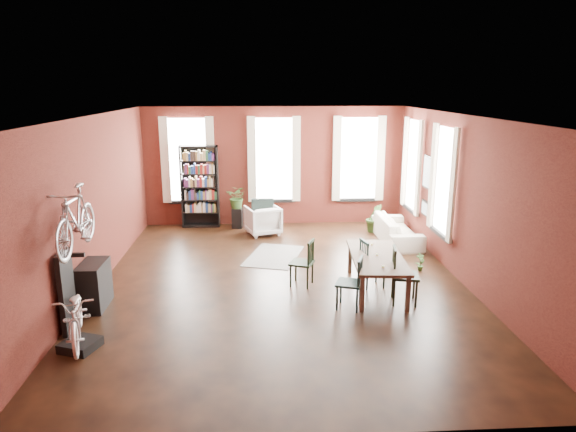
{
  "coord_description": "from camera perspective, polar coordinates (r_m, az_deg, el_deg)",
  "views": [
    {
      "loc": [
        -0.43,
        -9.33,
        3.73
      ],
      "look_at": [
        0.15,
        0.6,
        1.2
      ],
      "focal_mm": 32.0,
      "sensor_mm": 36.0,
      "label": 1
    }
  ],
  "objects": [
    {
      "name": "bicycle_floor",
      "position": [
        7.93,
        -22.64,
        -7.85
      ],
      "size": [
        0.72,
        0.9,
        1.5
      ],
      "primitive_type": "imported",
      "rotation": [
        0.0,
        0.0,
        0.28
      ],
      "color": "silver",
      "rests_on": "bike_trainer"
    },
    {
      "name": "dining_chair_b",
      "position": [
        9.83,
        1.53,
        -5.2
      ],
      "size": [
        0.54,
        0.54,
        0.9
      ],
      "primitive_type": "cube",
      "rotation": [
        0.0,
        0.0,
        -1.95
      ],
      "color": "black",
      "rests_on": "ground"
    },
    {
      "name": "bicycle_hung",
      "position": [
        8.17,
        -22.75,
        1.88
      ],
      "size": [
        0.47,
        1.0,
        1.66
      ],
      "primitive_type": "imported",
      "color": "#A5A8AD",
      "rests_on": "bike_wall_rack"
    },
    {
      "name": "console_table",
      "position": [
        9.5,
        -20.74,
        -7.19
      ],
      "size": [
        0.4,
        0.8,
        0.8
      ],
      "primitive_type": "cube",
      "color": "black",
      "rests_on": "ground"
    },
    {
      "name": "dining_table",
      "position": [
        9.73,
        9.78,
        -6.28
      ],
      "size": [
        1.05,
        2.07,
        0.69
      ],
      "primitive_type": "cube",
      "rotation": [
        0.0,
        0.0,
        -0.07
      ],
      "color": "brown",
      "rests_on": "ground"
    },
    {
      "name": "white_armchair",
      "position": [
        13.19,
        -2.82,
        -0.31
      ],
      "size": [
        0.99,
        0.96,
        0.82
      ],
      "primitive_type": "imported",
      "rotation": [
        0.0,
        0.0,
        3.47
      ],
      "color": "silver",
      "rests_on": "ground"
    },
    {
      "name": "plant_small",
      "position": [
        11.01,
        14.45,
        -5.6
      ],
      "size": [
        0.35,
        0.43,
        0.14
      ],
      "primitive_type": "imported",
      "rotation": [
        0.0,
        0.0,
        0.45
      ],
      "color": "#305823",
      "rests_on": "ground"
    },
    {
      "name": "room",
      "position": [
        10.1,
        0.54,
        5.21
      ],
      "size": [
        9.0,
        9.04,
        3.22
      ],
      "color": "black",
      "rests_on": "ground"
    },
    {
      "name": "plant_on_stand",
      "position": [
        13.74,
        -5.64,
        1.82
      ],
      "size": [
        0.72,
        0.76,
        0.48
      ],
      "primitive_type": "imported",
      "rotation": [
        0.0,
        0.0,
        -0.34
      ],
      "color": "#2E5220",
      "rests_on": "plant_stand"
    },
    {
      "name": "plant_stand",
      "position": [
        13.87,
        -5.64,
        -0.22
      ],
      "size": [
        0.3,
        0.3,
        0.54
      ],
      "primitive_type": "cube",
      "rotation": [
        0.0,
        0.0,
        -0.13
      ],
      "color": "black",
      "rests_on": "ground"
    },
    {
      "name": "dining_chair_d",
      "position": [
        9.9,
        9.35,
        -5.2
      ],
      "size": [
        0.5,
        0.5,
        0.92
      ],
      "primitive_type": "cube",
      "rotation": [
        0.0,
        0.0,
        1.77
      ],
      "color": "#1B3B38",
      "rests_on": "ground"
    },
    {
      "name": "plant_by_sofa",
      "position": [
        13.64,
        9.48,
        -1.04
      ],
      "size": [
        0.48,
        0.79,
        0.34
      ],
      "primitive_type": "imported",
      "rotation": [
        0.0,
        0.0,
        0.09
      ],
      "color": "#2E5221",
      "rests_on": "ground"
    },
    {
      "name": "bike_trainer",
      "position": [
        8.27,
        -22.08,
        -13.12
      ],
      "size": [
        0.6,
        0.6,
        0.14
      ],
      "primitive_type": "cube",
      "rotation": [
        0.0,
        0.0,
        -0.35
      ],
      "color": "black",
      "rests_on": "ground"
    },
    {
      "name": "dining_chair_c",
      "position": [
        9.27,
        12.87,
        -6.47
      ],
      "size": [
        0.54,
        0.54,
        1.0
      ],
      "primitive_type": "cube",
      "rotation": [
        0.0,
        0.0,
        1.38
      ],
      "color": "black",
      "rests_on": "ground"
    },
    {
      "name": "striped_rug",
      "position": [
        11.59,
        -1.58,
        -4.45
      ],
      "size": [
        1.49,
        1.91,
        0.01
      ],
      "primitive_type": "cube",
      "rotation": [
        0.0,
        0.0,
        -0.29
      ],
      "color": "black",
      "rests_on": "ground"
    },
    {
      "name": "bike_wall_rack",
      "position": [
        8.66,
        -23.38,
        -7.77
      ],
      "size": [
        0.16,
        0.6,
        1.3
      ],
      "primitive_type": "cube",
      "color": "black",
      "rests_on": "ground"
    },
    {
      "name": "cream_sofa",
      "position": [
        12.84,
        12.03,
        -1.03
      ],
      "size": [
        0.61,
        2.08,
        0.81
      ],
      "primitive_type": "imported",
      "rotation": [
        0.0,
        0.0,
        1.57
      ],
      "color": "beige",
      "rests_on": "ground"
    },
    {
      "name": "bookshelf",
      "position": [
        13.97,
        -9.76,
        3.24
      ],
      "size": [
        1.0,
        0.32,
        2.2
      ],
      "primitive_type": "cube",
      "color": "black",
      "rests_on": "ground"
    },
    {
      "name": "dining_chair_a",
      "position": [
        8.91,
        6.8,
        -7.39
      ],
      "size": [
        0.54,
        0.54,
        0.91
      ],
      "primitive_type": "cube",
      "rotation": [
        0.0,
        0.0,
        -1.92
      ],
      "color": "#173432",
      "rests_on": "ground"
    }
  ]
}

